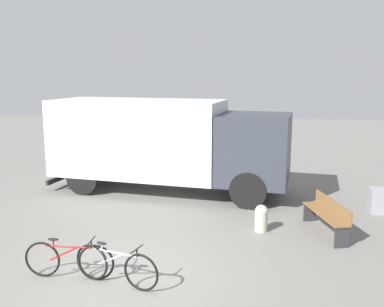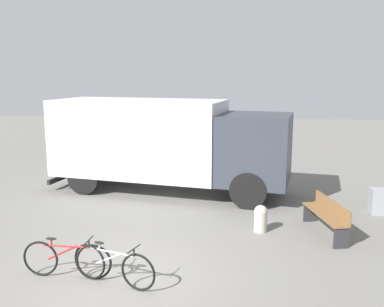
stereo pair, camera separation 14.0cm
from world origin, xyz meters
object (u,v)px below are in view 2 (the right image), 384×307
Objects in this scene: utility_box at (379,201)px; bicycle_middle at (113,266)px; bicycle_near at (67,259)px; park_bench at (327,214)px; delivery_truck at (165,141)px; bollard_near_bench at (261,217)px.

bicycle_middle is at bearing -142.01° from utility_box.
utility_box is at bearing 34.48° from bicycle_near.
park_bench reaches higher than bicycle_middle.
park_bench is at bearing 29.61° from bicycle_near.
bollard_near_bench is (2.99, -3.38, -1.35)m from delivery_truck.
bicycle_near is 0.99m from bicycle_middle.
delivery_truck is at bearing 108.96° from bicycle_middle.
bicycle_middle is at bearing -8.77° from bicycle_near.
delivery_truck is 6.69m from utility_box.
delivery_truck is 5.82m from park_bench.
delivery_truck reaches higher than utility_box.
park_bench is 2.86× the size of bollard_near_bench.
bicycle_near reaches higher than utility_box.
bicycle_near is 2.63× the size of bollard_near_bench.
delivery_truck is 4.52× the size of bicycle_near.
park_bench is 1.13× the size of bicycle_middle.
delivery_truck is 4.71m from bollard_near_bench.
bollard_near_bench is 3.82m from utility_box.
bollard_near_bench is at bearing 64.94° from bicycle_middle.
park_bench is (4.60, -3.36, -1.21)m from delivery_truck.
park_bench is 1.09× the size of bicycle_near.
bicycle_near is at bearing -87.46° from delivery_truck.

